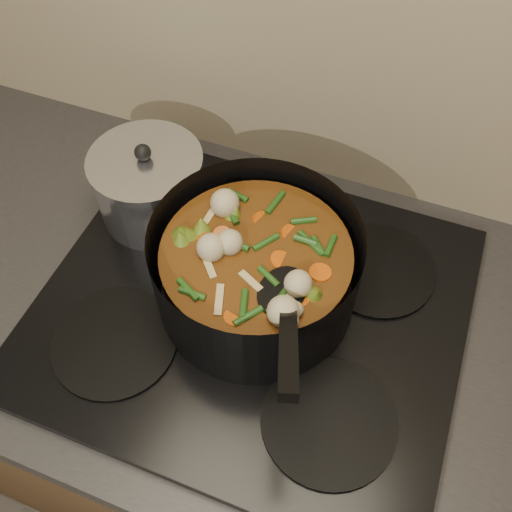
% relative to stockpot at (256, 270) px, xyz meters
% --- Properties ---
extents(counter, '(2.64, 0.64, 0.91)m').
position_rel_stockpot_xyz_m(counter, '(-0.00, -0.02, -0.54)').
color(counter, brown).
rests_on(counter, ground).
extents(stovetop, '(0.62, 0.54, 0.03)m').
position_rel_stockpot_xyz_m(stovetop, '(-0.00, -0.02, -0.08)').
color(stovetop, black).
rests_on(stovetop, counter).
extents(stockpot, '(0.32, 0.39, 0.22)m').
position_rel_stockpot_xyz_m(stockpot, '(0.00, 0.00, 0.00)').
color(stockpot, black).
rests_on(stockpot, stovetop).
extents(saucepan, '(0.18, 0.18, 0.15)m').
position_rel_stockpot_xyz_m(saucepan, '(-0.22, 0.10, -0.01)').
color(saucepan, silver).
rests_on(saucepan, stovetop).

